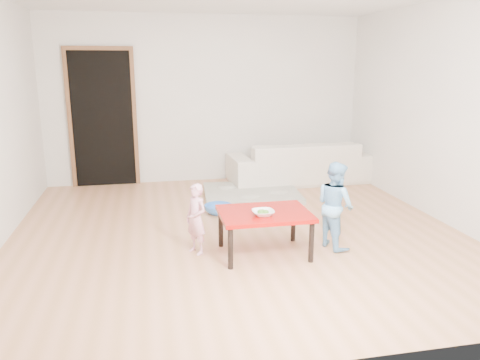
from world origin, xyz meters
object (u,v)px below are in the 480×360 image
object	(u,v)px
red_table	(264,233)
child_blue	(335,205)
bowl	(263,213)
sofa	(300,162)
child_pink	(196,219)
basin	(218,209)

from	to	relation	value
red_table	child_blue	size ratio (longest dim) A/B	0.98
child_blue	bowl	bearing A→B (deg)	85.41
sofa	child_blue	world-z (taller)	child_blue
child_pink	child_blue	xyz separation A→B (m)	(1.42, -0.11, 0.09)
sofa	bowl	size ratio (longest dim) A/B	10.62
red_table	bowl	world-z (taller)	bowl
sofa	child_blue	bearing A→B (deg)	76.56
basin	red_table	bearing A→B (deg)	-79.74
child_pink	child_blue	bearing A→B (deg)	51.89
basin	sofa	bearing A→B (deg)	41.80
sofa	bowl	xyz separation A→B (m)	(-1.33, -2.86, 0.14)
bowl	child_pink	xyz separation A→B (m)	(-0.62, 0.27, -0.11)
red_table	child_pink	xyz separation A→B (m)	(-0.66, 0.16, 0.14)
red_table	basin	bearing A→B (deg)	100.26
red_table	bowl	distance (m)	0.27
child_pink	child_blue	distance (m)	1.43
red_table	child_blue	xyz separation A→B (m)	(0.76, 0.05, 0.23)
child_pink	bowl	bearing A→B (deg)	32.56
red_table	basin	xyz separation A→B (m)	(-0.25, 1.38, -0.17)
red_table	basin	world-z (taller)	red_table
child_blue	child_pink	bearing A→B (deg)	69.60
red_table	child_pink	size ratio (longest dim) A/B	1.24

